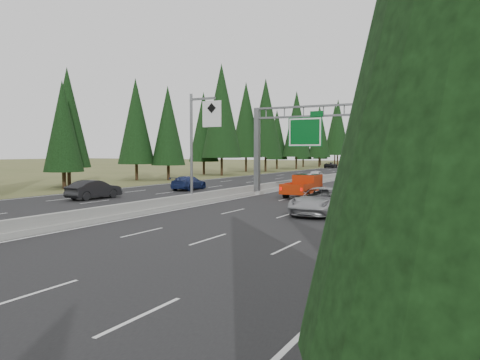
% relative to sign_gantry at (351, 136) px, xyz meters
% --- Properties ---
extents(road, '(32.00, 260.00, 0.08)m').
position_rel_sign_gantry_xyz_m(road, '(-8.92, 45.12, -5.23)').
color(road, black).
rests_on(road, ground).
extents(shoulder_left, '(3.60, 260.00, 0.06)m').
position_rel_sign_gantry_xyz_m(shoulder_left, '(-26.72, 45.12, -5.24)').
color(shoulder_left, '#4B5527').
rests_on(shoulder_left, ground).
extents(median_barrier, '(0.70, 260.00, 0.85)m').
position_rel_sign_gantry_xyz_m(median_barrier, '(-8.92, 45.12, -4.85)').
color(median_barrier, gray).
rests_on(median_barrier, road).
extents(sign_gantry, '(16.75, 0.98, 7.80)m').
position_rel_sign_gantry_xyz_m(sign_gantry, '(0.00, 0.00, 0.00)').
color(sign_gantry, slate).
rests_on(sign_gantry, road).
extents(hov_sign_pole, '(2.80, 0.50, 8.00)m').
position_rel_sign_gantry_xyz_m(hov_sign_pole, '(-8.33, -9.92, -0.54)').
color(hov_sign_pole, slate).
rests_on(hov_sign_pole, road).
extents(tree_row_left, '(11.63, 240.46, 18.98)m').
position_rel_sign_gantry_xyz_m(tree_row_left, '(-30.61, 39.44, 4.23)').
color(tree_row_left, black).
rests_on(tree_row_left, ground).
extents(silver_minivan, '(2.92, 6.05, 1.66)m').
position_rel_sign_gantry_xyz_m(silver_minivan, '(0.91, -9.99, -4.36)').
color(silver_minivan, '#98999D').
rests_on(silver_minivan, road).
extents(red_pickup, '(2.09, 5.86, 1.91)m').
position_rel_sign_gantry_xyz_m(red_pickup, '(-4.01, 0.36, -4.13)').
color(red_pickup, black).
rests_on(red_pickup, road).
extents(car_ahead_green, '(1.87, 4.26, 1.43)m').
position_rel_sign_gantry_xyz_m(car_ahead_green, '(1.97, 21.57, -4.48)').
color(car_ahead_green, '#12522F').
rests_on(car_ahead_green, road).
extents(car_ahead_dkred, '(1.89, 4.47, 1.43)m').
position_rel_sign_gantry_xyz_m(car_ahead_dkred, '(0.28, 18.27, -4.47)').
color(car_ahead_dkred, '#570C1C').
rests_on(car_ahead_dkred, road).
extents(car_ahead_dkgrey, '(2.47, 5.51, 1.57)m').
position_rel_sign_gantry_xyz_m(car_ahead_dkgrey, '(1.38, 42.54, -4.40)').
color(car_ahead_dkgrey, black).
rests_on(car_ahead_dkgrey, road).
extents(car_ahead_white, '(3.08, 5.91, 1.59)m').
position_rel_sign_gantry_xyz_m(car_ahead_white, '(-7.28, 67.18, -4.39)').
color(car_ahead_white, white).
rests_on(car_ahead_white, road).
extents(car_ahead_far, '(1.91, 3.93, 1.29)m').
position_rel_sign_gantry_xyz_m(car_ahead_far, '(-5.28, 81.55, -4.54)').
color(car_ahead_far, black).
rests_on(car_ahead_far, road).
extents(car_onc_near, '(1.94, 4.82, 1.56)m').
position_rel_sign_gantry_xyz_m(car_onc_near, '(-18.66, -9.76, -4.41)').
color(car_onc_near, black).
rests_on(car_onc_near, road).
extents(car_onc_blue, '(2.48, 5.06, 1.42)m').
position_rel_sign_gantry_xyz_m(car_onc_blue, '(-16.99, 1.50, -4.48)').
color(car_onc_blue, navy).
rests_on(car_onc_blue, road).
extents(car_onc_white, '(1.67, 4.09, 1.39)m').
position_rel_sign_gantry_xyz_m(car_onc_white, '(-10.42, 22.17, -4.49)').
color(car_onc_white, silver).
rests_on(car_onc_white, road).
extents(car_onc_far, '(2.47, 4.99, 1.36)m').
position_rel_sign_gantry_xyz_m(car_onc_far, '(-23.42, 70.32, -4.51)').
color(car_onc_far, black).
rests_on(car_onc_far, road).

